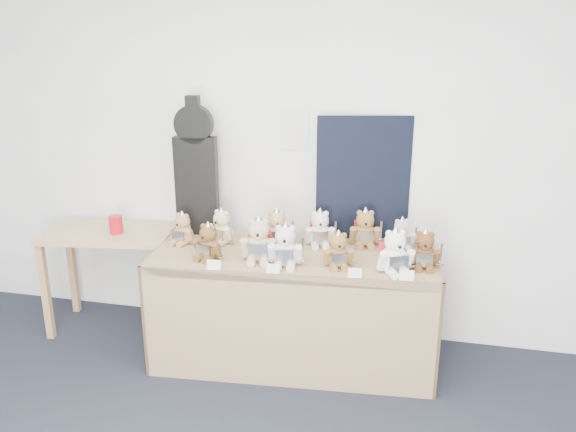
% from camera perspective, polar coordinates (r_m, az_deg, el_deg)
% --- Properties ---
extents(room_shell, '(6.00, 6.00, 6.00)m').
position_cam_1_polar(room_shell, '(3.99, 0.63, 8.83)').
color(room_shell, white).
rests_on(room_shell, floor).
extents(display_table, '(1.93, 0.93, 0.78)m').
position_cam_1_polar(display_table, '(3.73, 0.48, -6.50)').
color(display_table, '#97714D').
rests_on(display_table, floor).
extents(side_table, '(1.00, 0.65, 0.78)m').
position_cam_1_polar(side_table, '(4.40, -17.59, -3.01)').
color(side_table, '#9D7D55').
rests_on(side_table, floor).
extents(guitar_case, '(0.31, 0.12, 0.99)m').
position_cam_1_polar(guitar_case, '(4.03, -9.33, 4.82)').
color(guitar_case, black).
rests_on(guitar_case, display_table).
extents(navy_board, '(0.64, 0.16, 0.87)m').
position_cam_1_polar(navy_board, '(3.92, 7.64, 3.78)').
color(navy_board, black).
rests_on(navy_board, display_table).
extents(red_cup, '(0.10, 0.10, 0.13)m').
position_cam_1_polar(red_cup, '(4.27, -17.09, -0.84)').
color(red_cup, red).
rests_on(red_cup, side_table).
extents(teddy_front_far_left, '(0.22, 0.20, 0.27)m').
position_cam_1_polar(teddy_front_far_left, '(3.62, -8.12, -2.76)').
color(teddy_front_far_left, brown).
rests_on(teddy_front_far_left, display_table).
extents(teddy_front_left, '(0.27, 0.24, 0.32)m').
position_cam_1_polar(teddy_front_left, '(3.56, -2.98, -2.60)').
color(teddy_front_left, tan).
rests_on(teddy_front_left, display_table).
extents(teddy_front_centre, '(0.25, 0.21, 0.30)m').
position_cam_1_polar(teddy_front_centre, '(3.48, -0.26, -3.18)').
color(teddy_front_centre, silver).
rests_on(teddy_front_centre, display_table).
extents(teddy_front_right, '(0.21, 0.19, 0.25)m').
position_cam_1_polar(teddy_front_right, '(3.48, 5.12, -3.60)').
color(teddy_front_right, brown).
rests_on(teddy_front_right, display_table).
extents(teddy_front_far_right, '(0.26, 0.24, 0.31)m').
position_cam_1_polar(teddy_front_far_right, '(3.44, 10.81, -3.73)').
color(teddy_front_far_right, white).
rests_on(teddy_front_far_right, display_table).
extents(teddy_front_end, '(0.22, 0.18, 0.27)m').
position_cam_1_polar(teddy_front_end, '(3.55, 13.68, -3.49)').
color(teddy_front_end, brown).
rests_on(teddy_front_end, display_table).
extents(teddy_back_left, '(0.22, 0.21, 0.27)m').
position_cam_1_polar(teddy_back_left, '(3.90, -6.78, -1.22)').
color(teddy_back_left, beige).
rests_on(teddy_back_left, display_table).
extents(teddy_back_centre_left, '(0.24, 0.22, 0.28)m').
position_cam_1_polar(teddy_back_centre_left, '(3.82, -1.14, -1.41)').
color(teddy_back_centre_left, tan).
rests_on(teddy_back_centre_left, display_table).
extents(teddy_back_centre_right, '(0.24, 0.21, 0.28)m').
position_cam_1_polar(teddy_back_centre_right, '(3.83, 3.26, -1.41)').
color(teddy_back_centre_right, silver).
rests_on(teddy_back_centre_right, display_table).
extents(teddy_back_right, '(0.24, 0.21, 0.29)m').
position_cam_1_polar(teddy_back_right, '(3.86, 7.81, -1.38)').
color(teddy_back_right, olive).
rests_on(teddy_back_right, display_table).
extents(teddy_back_end, '(0.20, 0.19, 0.24)m').
position_cam_1_polar(teddy_back_end, '(3.84, 11.47, -1.94)').
color(teddy_back_end, silver).
rests_on(teddy_back_end, display_table).
extents(teddy_back_far_left, '(0.20, 0.19, 0.25)m').
position_cam_1_polar(teddy_back_far_left, '(3.93, -10.68, -1.38)').
color(teddy_back_far_left, '#A87E4E').
rests_on(teddy_back_far_left, display_table).
extents(entry_card_a, '(0.09, 0.03, 0.06)m').
position_cam_1_polar(entry_card_a, '(3.47, -7.54, -4.96)').
color(entry_card_a, silver).
rests_on(entry_card_a, display_table).
extents(entry_card_b, '(0.08, 0.02, 0.06)m').
position_cam_1_polar(entry_card_b, '(3.39, -1.52, -5.37)').
color(entry_card_b, silver).
rests_on(entry_card_b, display_table).
extents(entry_card_c, '(0.08, 0.02, 0.06)m').
position_cam_1_polar(entry_card_c, '(3.35, 6.80, -5.78)').
color(entry_card_c, silver).
rests_on(entry_card_c, display_table).
extents(entry_card_d, '(0.09, 0.03, 0.06)m').
position_cam_1_polar(entry_card_d, '(3.36, 11.96, -5.94)').
color(entry_card_d, silver).
rests_on(entry_card_d, display_table).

